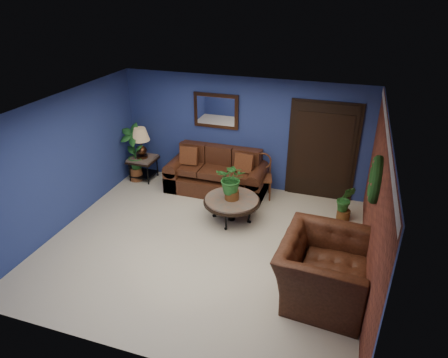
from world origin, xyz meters
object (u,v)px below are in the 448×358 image
(table_lamp, at_px, (141,139))
(side_chair, at_px, (262,173))
(end_table, at_px, (143,162))
(sofa, at_px, (218,176))
(coffee_table, at_px, (232,201))
(armchair, at_px, (324,270))

(table_lamp, xyz_separation_m, side_chair, (2.87, 0.07, -0.46))
(end_table, height_order, side_chair, side_chair)
(sofa, distance_m, coffee_table, 1.33)
(table_lamp, bearing_deg, side_chair, 1.39)
(end_table, bearing_deg, coffee_table, -23.51)
(coffee_table, distance_m, table_lamp, 2.83)
(armchair, bearing_deg, sofa, 48.32)
(end_table, height_order, armchair, armchair)
(table_lamp, relative_size, side_chair, 0.72)
(sofa, height_order, armchair, sofa)
(end_table, xyz_separation_m, side_chair, (2.87, 0.07, 0.13))
(sofa, height_order, table_lamp, table_lamp)
(sofa, relative_size, armchair, 1.51)
(coffee_table, height_order, armchair, armchair)
(coffee_table, distance_m, end_table, 2.77)
(sofa, height_order, side_chair, sofa)
(sofa, xyz_separation_m, end_table, (-1.85, -0.03, 0.10))
(side_chair, height_order, armchair, side_chair)
(end_table, distance_m, table_lamp, 0.59)
(end_table, bearing_deg, sofa, 1.01)
(side_chair, xyz_separation_m, armchair, (1.58, -2.78, -0.08))
(coffee_table, height_order, side_chair, side_chair)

